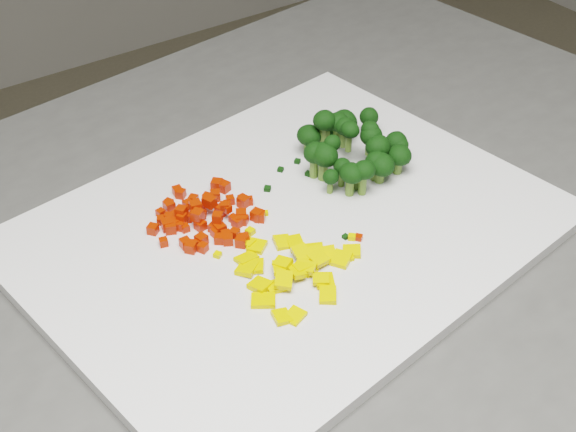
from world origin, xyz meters
TOP-DOWN VIEW (x-y plane):
  - cutting_board at (-0.38, -0.09)m, footprint 0.52×0.43m
  - carrot_pile at (-0.44, -0.04)m, footprint 0.10×0.10m
  - pepper_pile at (-0.41, -0.14)m, footprint 0.12×0.12m
  - broccoli_pile at (-0.28, -0.04)m, footprint 0.13×0.13m
  - carrot_cube_0 at (-0.41, -0.06)m, footprint 0.01×0.01m
  - carrot_cube_1 at (-0.41, -0.03)m, footprint 0.01×0.01m
  - carrot_cube_2 at (-0.44, -0.06)m, footprint 0.01×0.01m
  - carrot_cube_3 at (-0.46, -0.00)m, footprint 0.01×0.01m
  - carrot_cube_4 at (-0.40, -0.03)m, footprint 0.01×0.01m
  - carrot_cube_5 at (-0.45, -0.07)m, footprint 0.01×0.01m
  - carrot_cube_6 at (-0.41, -0.06)m, footprint 0.01×0.01m
  - carrot_cube_7 at (-0.40, -0.01)m, footprint 0.01×0.01m
  - carrot_cube_8 at (-0.44, -0.07)m, footprint 0.01×0.01m
  - carrot_cube_9 at (-0.45, -0.03)m, footprint 0.01×0.01m
  - carrot_cube_10 at (-0.44, -0.03)m, footprint 0.01×0.01m
  - carrot_cube_11 at (-0.40, -0.00)m, footprint 0.01×0.01m
  - carrot_cube_12 at (-0.45, -0.02)m, footprint 0.01×0.01m
  - carrot_cube_13 at (-0.46, -0.03)m, footprint 0.01×0.01m
  - carrot_cube_14 at (-0.46, -0.08)m, footprint 0.01×0.01m
  - carrot_cube_15 at (-0.49, -0.03)m, footprint 0.01×0.01m
  - carrot_cube_16 at (-0.46, -0.03)m, footprint 0.01×0.01m
  - carrot_cube_17 at (-0.43, -0.03)m, footprint 0.01×0.01m
  - carrot_cube_18 at (-0.44, -0.06)m, footprint 0.01×0.01m
  - carrot_cube_19 at (-0.47, -0.01)m, footprint 0.01×0.01m
  - carrot_cube_20 at (-0.47, -0.03)m, footprint 0.01×0.01m
  - carrot_cube_21 at (-0.44, 0.01)m, footprint 0.01×0.01m
  - carrot_cube_22 at (-0.46, -0.01)m, footprint 0.01×0.01m
  - carrot_cube_23 at (-0.46, -0.02)m, footprint 0.01×0.01m
  - carrot_cube_24 at (-0.47, -0.02)m, footprint 0.01×0.01m
  - carrot_cube_25 at (-0.46, -0.04)m, footprint 0.01×0.01m
  - carrot_cube_26 at (-0.45, -0.04)m, footprint 0.01×0.01m
  - carrot_cube_27 at (-0.42, -0.04)m, footprint 0.01×0.01m
  - carrot_cube_28 at (-0.45, -0.04)m, footprint 0.01×0.01m
  - carrot_cube_29 at (-0.44, 0.01)m, footprint 0.01×0.01m
  - carrot_cube_30 at (-0.44, -0.06)m, footprint 0.01×0.01m
  - carrot_cube_31 at (-0.44, -0.03)m, footprint 0.01×0.01m
  - carrot_cube_32 at (-0.40, -0.07)m, footprint 0.01×0.01m
  - carrot_cube_33 at (-0.44, -0.04)m, footprint 0.01×0.01m
  - carrot_cube_34 at (-0.44, -0.07)m, footprint 0.01×0.01m
  - carrot_cube_35 at (-0.44, -0.06)m, footprint 0.01×0.01m
  - carrot_cube_36 at (-0.47, -0.03)m, footprint 0.01×0.01m
  - carrot_cube_37 at (-0.47, -0.04)m, footprint 0.01×0.01m
  - carrot_cube_38 at (-0.43, -0.01)m, footprint 0.01×0.01m
  - carrot_cube_39 at (-0.40, -0.07)m, footprint 0.01×0.01m
  - carrot_cube_40 at (-0.45, -0.04)m, footprint 0.01×0.01m
  - carrot_cube_41 at (-0.43, -0.09)m, footprint 0.01×0.01m
  - carrot_cube_42 at (-0.42, -0.06)m, footprint 0.01×0.01m
  - carrot_cube_43 at (-0.42, -0.06)m, footprint 0.01×0.01m
  - carrot_cube_44 at (-0.43, -0.02)m, footprint 0.01×0.01m
  - carrot_cube_45 at (-0.41, -0.02)m, footprint 0.01×0.01m
  - carrot_cube_46 at (-0.47, -0.04)m, footprint 0.01×0.01m
  - carrot_cube_47 at (-0.46, -0.07)m, footprint 0.01×0.01m
  - carrot_cube_48 at (-0.47, -0.07)m, footprint 0.01×0.01m
  - carrot_cube_49 at (-0.43, -0.07)m, footprint 0.01×0.01m
  - carrot_cube_50 at (-0.41, -0.06)m, footprint 0.01×0.01m
  - carrot_cube_51 at (-0.49, -0.05)m, footprint 0.01×0.01m
  - carrot_cube_52 at (-0.44, -0.02)m, footprint 0.01×0.01m
  - carrot_cube_53 at (-0.47, -0.02)m, footprint 0.01×0.01m
  - carrot_cube_54 at (-0.41, -0.03)m, footprint 0.01×0.01m
  - carrot_cube_55 at (-0.43, -0.09)m, footprint 0.01×0.01m
  - carrot_cube_56 at (-0.40, -0.04)m, footprint 0.01×0.01m
  - carrot_cube_57 at (-0.47, -0.02)m, footprint 0.01×0.01m
  - carrot_cube_58 at (-0.44, -0.08)m, footprint 0.01×0.01m
  - carrot_cube_59 at (-0.48, -0.02)m, footprint 0.01×0.01m
  - carrot_cube_60 at (-0.47, -0.06)m, footprint 0.01×0.01m
  - carrot_cube_61 at (-0.39, -0.04)m, footprint 0.01×0.01m
  - carrot_cube_62 at (-0.42, -0.05)m, footprint 0.01×0.01m
  - carrot_cube_63 at (-0.46, -0.07)m, footprint 0.01×0.01m
  - carrot_cube_64 at (-0.46, -0.03)m, footprint 0.01×0.01m
  - carrot_cube_65 at (-0.40, -0.04)m, footprint 0.01×0.01m
  - carrot_cube_66 at (-0.43, -0.03)m, footprint 0.01×0.01m
  - carrot_cube_67 at (-0.47, -0.07)m, footprint 0.01×0.01m
  - carrot_cube_68 at (-0.42, -0.05)m, footprint 0.01×0.01m
  - carrot_cube_69 at (-0.44, -0.01)m, footprint 0.01×0.01m
  - carrot_cube_70 at (-0.44, -0.07)m, footprint 0.01×0.01m
  - carrot_cube_71 at (-0.43, -0.02)m, footprint 0.01×0.01m
  - carrot_cube_72 at (-0.45, -0.05)m, footprint 0.01×0.01m
  - pepper_chunk_0 at (-0.44, -0.11)m, footprint 0.02×0.02m
  - pepper_chunk_1 at (-0.36, -0.16)m, footprint 0.01×0.02m
  - pepper_chunk_2 at (-0.39, -0.12)m, footprint 0.02×0.02m
  - pepper_chunk_3 at (-0.45, -0.18)m, footprint 0.02×0.02m
  - pepper_chunk_4 at (-0.43, -0.15)m, footprint 0.02×0.02m
  - pepper_chunk_5 at (-0.44, -0.12)m, footprint 0.03×0.02m
  - pepper_chunk_6 at (-0.41, -0.15)m, footprint 0.02×0.01m
  - pepper_chunk_7 at (-0.42, -0.14)m, footprint 0.02×0.02m
  - pepper_chunk_8 at (-0.42, -0.10)m, footprint 0.02×0.02m
  - pepper_chunk_9 at (-0.40, -0.17)m, footprint 0.02×0.02m
  - pepper_chunk_10 at (-0.44, -0.15)m, footprint 0.02×0.02m
  - pepper_chunk_11 at (-0.37, -0.16)m, footprint 0.02×0.02m
  - pepper_chunk_12 at (-0.40, -0.11)m, footprint 0.02×0.02m
  - pepper_chunk_13 at (-0.44, -0.19)m, footprint 0.02×0.02m
  - pepper_chunk_14 at (-0.39, -0.14)m, footprint 0.02×0.02m
  - pepper_chunk_15 at (-0.38, -0.13)m, footprint 0.02×0.03m
  - pepper_chunk_16 at (-0.40, -0.15)m, footprint 0.02×0.02m
  - pepper_chunk_17 at (-0.40, -0.17)m, footprint 0.02×0.02m
  - pepper_chunk_18 at (-0.45, -0.16)m, footprint 0.03×0.03m
  - pepper_chunk_19 at (-0.45, -0.14)m, footprint 0.02×0.02m
  - pepper_chunk_20 at (-0.36, -0.15)m, footprint 0.02×0.02m
  - pepper_chunk_21 at (-0.42, -0.14)m, footprint 0.02×0.02m
  - pepper_chunk_22 at (-0.41, -0.19)m, footprint 0.02×0.02m
  - pepper_chunk_23 at (-0.38, -0.14)m, footprint 0.02×0.02m
  - pepper_chunk_24 at (-0.40, -0.14)m, footprint 0.02×0.02m
  - pepper_chunk_25 at (-0.43, -0.09)m, footprint 0.02×0.02m
  - pepper_chunk_26 at (-0.44, -0.12)m, footprint 0.02×0.02m
  - pepper_chunk_27 at (-0.39, -0.15)m, footprint 0.02×0.02m
  - pepper_chunk_28 at (-0.40, -0.15)m, footprint 0.02×0.02m
  - pepper_chunk_29 at (-0.41, -0.15)m, footprint 0.01×0.02m
  - broccoli_floret_0 at (-0.30, -0.08)m, footprint 0.03×0.03m
  - broccoli_floret_1 at (-0.22, -0.01)m, footprint 0.03×0.03m
  - broccoli_floret_2 at (-0.31, -0.05)m, footprint 0.04×0.04m
  - broccoli_floret_3 at (-0.31, -0.04)m, footprint 0.03×0.03m
  - broccoli_floret_4 at (-0.23, -0.06)m, footprint 0.03×0.03m
  - broccoli_floret_5 at (-0.30, -0.07)m, footprint 0.02×0.02m
  - broccoli_floret_6 at (-0.27, -0.00)m, footprint 0.03×0.03m
  - broccoli_floret_7 at (-0.27, -0.08)m, footprint 0.04×0.04m
  - broccoli_floret_8 at (-0.27, -0.03)m, footprint 0.03×0.03m
  - broccoli_floret_9 at (-0.25, -0.05)m, footprint 0.03×0.03m
  - broccoli_floret_10 at (-0.30, -0.05)m, footprint 0.02×0.02m
  - broccoli_floret_11 at (-0.28, -0.01)m, footprint 0.03×0.03m
  - broccoli_floret_12 at (-0.32, -0.07)m, footprint 0.02×0.02m
  - broccoli_floret_13 at (-0.23, -0.07)m, footprint 0.02×0.02m
  - broccoli_floret_14 at (-0.29, -0.00)m, footprint 0.04×0.04m
  - broccoli_floret_15 at (-0.27, -0.02)m, footprint 0.03×0.03m
  - broccoli_floret_16 at (-0.29, -0.09)m, footprint 0.03×0.03m
  - broccoli_floret_17 at (-0.24, -0.08)m, footprint 0.03×0.03m
  - broccoli_floret_18 at (-0.24, -0.00)m, footprint 0.02×0.02m
  - broccoli_floret_19 at (-0.28, -0.01)m, footprint 0.03×0.03m
  - broccoli_floret_20 at (-0.26, -0.07)m, footprint 0.04×0.04m
  - broccoli_floret_21 at (-0.27, -0.04)m, footprint 0.03×0.03m
  - broccoli_floret_22 at (-0.25, -0.05)m, footprint 0.02×0.02m
  - broccoli_floret_23 at (-0.29, -0.08)m, footprint 0.02×0.02m
  - broccoli_floret_24 at (-0.27, -0.08)m, footprint 0.03×0.03m
  - broccoli_floret_25 at (-0.25, -0.00)m, footprint 0.04×0.04m
  - stray_bit_0 at (-0.42, -0.08)m, footprint 0.01×0.01m
  - stray_bit_1 at (-0.46, -0.09)m, footprint 0.01×0.01m
  - stray_bit_2 at (-0.37, -0.03)m, footprint 0.01×0.01m
  - stray_bit_3 at (-0.32, -0.04)m, footprint 0.01×0.01m
  - stray_bit_4 at (-0.39, -0.06)m, footprint 0.01×0.01m
  - stray_bit_5 at (-0.39, -0.15)m, footprint 0.01×0.01m
  - stray_bit_6 at (-0.41, -0.13)m, footprint 0.01×0.01m
  - stray_bit_7 at (-0.34, -0.14)m, footprint 0.01×0.01m
  - stray_bit_8 at (-0.35, -0.13)m, footprint 0.01×0.01m
  - stray_bit_9 at (-0.34, -0.01)m, footprint 0.01×0.01m
  - stray_bit_10 at (-0.28, -0.06)m, footprint 0.01×0.01m
  - stray_bit_11 at (-0.31, -0.01)m, footprint 0.01×0.01m
  - stray_bit_12 at (-0.34, -0.14)m, footprint 0.01×0.01m

SIDE VIEW (x-z plane):
  - cutting_board at x=-0.38m, z-range 0.90..0.91m
  - pepper_chunk_13 at x=-0.44m, z-range 0.91..0.92m
  - stray_bit_10 at x=-0.28m, z-range 0.91..0.92m
  - pepper_chunk_0 at x=-0.44m, z-range 0.91..0.92m
  - stray_bit_8 at x=-0.35m, z-range 0.91..0.92m
  - pepper_chunk_28 at x=-0.40m, z-range 0.91..0.92m
  - stray_bit_6 at x=-0.41m, z-range 0.91..0.92m
  - stray_bit_4 at x=-0.39m, z-range 0.91..0.92m
  - pepper_chunk_1 at x=-0.36m, z-range 0.91..0.92m
  - pepper_chunk_3 at x=-0.45m, z-range 0.91..0.92m
  - pepper_chunk_26 at x=-0.44m, z-range 0.91..0.92m
  - stray_bit_9 at x=-0.34m, z-range 0.91..0.92m
  - stray_bit_11 at x=-0.31m, z-range 0.91..0.92m
  - stray_bit_3 at x=-0.32m, z-range 0.91..0.92m
  - pepper_chunk_18 at x=-0.45m, z-range 0.91..0.92m
  - pepper_chunk_12 at x=-0.40m, z-range 0.91..0.92m
  - pepper_chunk_15 at x=-0.38m, z-range 0.91..0.92m
  - stray_bit_2 at x=-0.37m, z-range 0.91..0.92m
  - stray_bit_1 at x=-0.46m, z-range 0.91..0.92m
  - pepper_chunk_8 at x=-0.42m, z-range 0.91..0.92m
  - pepper_chunk_2 at x=-0.39m, z-range 0.91..0.92m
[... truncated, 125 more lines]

